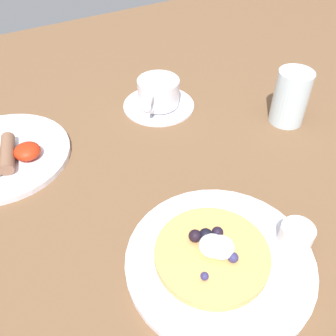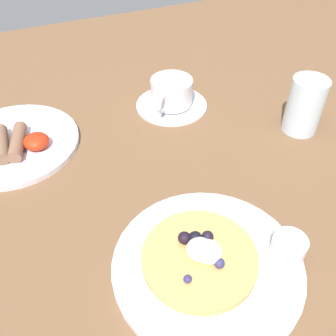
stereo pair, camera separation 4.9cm
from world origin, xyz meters
TOP-DOWN VIEW (x-y plane):
  - ground_plane at (0.00, 0.00)m, footprint 2.02×1.47m
  - pancake_plate at (0.03, -0.16)m, footprint 0.25×0.25m
  - pancake_with_berries at (0.02, -0.16)m, footprint 0.15×0.15m
  - syrup_ramekin at (0.13, -0.19)m, footprint 0.05×0.05m
  - breakfast_plate at (-0.18, 0.20)m, footprint 0.24×0.24m
  - fried_breakfast at (-0.18, 0.18)m, footprint 0.15×0.11m
  - coffee_saucer at (0.14, 0.21)m, footprint 0.15×0.15m
  - coffee_cup at (0.13, 0.21)m, footprint 0.09×0.10m
  - water_glass at (0.33, 0.04)m, footprint 0.07×0.07m

SIDE VIEW (x-z plane):
  - ground_plane at x=0.00m, z-range -0.03..0.00m
  - coffee_saucer at x=0.14m, z-range 0.00..0.01m
  - breakfast_plate at x=-0.18m, z-range 0.00..0.01m
  - pancake_plate at x=0.03m, z-range 0.00..0.01m
  - fried_breakfast at x=-0.18m, z-range 0.01..0.03m
  - pancake_with_berries at x=0.02m, z-range 0.00..0.04m
  - syrup_ramekin at x=0.13m, z-range 0.01..0.04m
  - coffee_cup at x=0.13m, z-range 0.01..0.06m
  - water_glass at x=0.33m, z-range 0.00..0.11m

